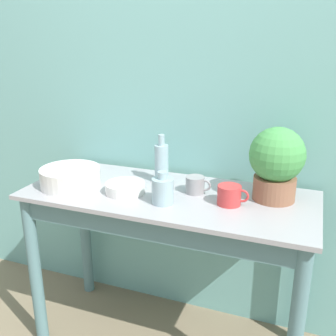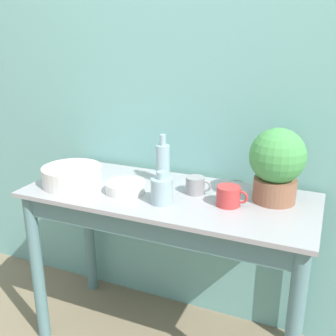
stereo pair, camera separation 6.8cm
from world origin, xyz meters
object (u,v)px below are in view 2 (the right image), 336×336
at_px(bottle_tall, 163,163).
at_px(mug_grey, 196,185).
at_px(bottle_short, 162,190).
at_px(potted_plant, 277,163).
at_px(bowl_small_enamel_white, 126,187).
at_px(bowl_wash_large, 72,176).
at_px(mug_red, 229,196).

bearing_deg(bottle_tall, mug_grey, -21.41).
xyz_separation_m(bottle_short, mug_grey, (0.10, 0.16, -0.02)).
height_order(potted_plant, bowl_small_enamel_white, potted_plant).
xyz_separation_m(bottle_tall, bowl_small_enamel_white, (-0.10, -0.19, -0.07)).
distance_m(potted_plant, bowl_small_enamel_white, 0.67).
distance_m(potted_plant, bottle_short, 0.49).
height_order(potted_plant, bowl_wash_large, potted_plant).
distance_m(mug_grey, bowl_small_enamel_white, 0.32).
height_order(bowl_wash_large, bottle_tall, bottle_tall).
distance_m(mug_grey, mug_red, 0.19).
relative_size(mug_grey, bowl_small_enamel_white, 0.65).
xyz_separation_m(bottle_tall, mug_grey, (0.19, -0.08, -0.06)).
distance_m(bottle_tall, mug_grey, 0.22).
bearing_deg(mug_grey, potted_plant, 8.23).
bearing_deg(bottle_tall, bottle_short, -67.34).
relative_size(bottle_tall, bowl_small_enamel_white, 1.31).
height_order(bottle_tall, bottle_short, bottle_tall).
bearing_deg(mug_grey, bowl_wash_large, -167.60).
bearing_deg(mug_red, bottle_tall, 157.83).
height_order(bowl_wash_large, mug_grey, bowl_wash_large).
bearing_deg(mug_grey, bowl_small_enamel_white, -159.42).
height_order(bottle_short, mug_grey, bottle_short).
height_order(mug_red, bowl_small_enamel_white, mug_red).
bearing_deg(bottle_short, mug_grey, 59.09).
bearing_deg(potted_plant, bottle_tall, 177.07).
bearing_deg(bowl_small_enamel_white, potted_plant, 14.17).
height_order(bottle_short, bowl_small_enamel_white, bottle_short).
bearing_deg(bowl_wash_large, bottle_short, -3.99).
xyz_separation_m(bottle_short, mug_red, (0.27, 0.09, -0.02)).
distance_m(bottle_short, bowl_small_enamel_white, 0.21).
height_order(bowl_wash_large, bowl_small_enamel_white, bowl_wash_large).
relative_size(bowl_wash_large, bottle_tall, 1.18).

